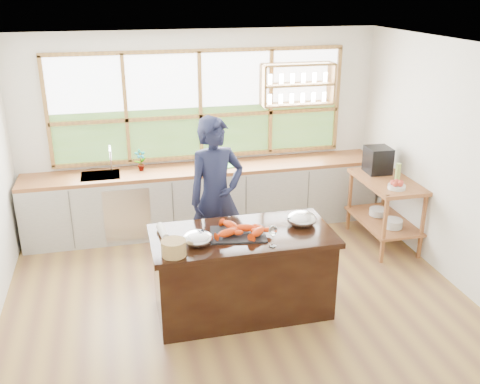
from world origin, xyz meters
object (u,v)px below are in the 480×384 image
object	(u,v)px
island	(242,272)
espresso_machine	(378,160)
wicker_basket	(174,248)
cook	(216,197)

from	to	relation	value
island	espresso_machine	size ratio (longest dim) A/B	5.35
espresso_machine	wicker_basket	world-z (taller)	espresso_machine
island	cook	distance (m)	1.04
island	espresso_machine	xyz separation A→B (m)	(2.19, 1.40, 0.62)
cook	espresso_machine	bearing A→B (deg)	-3.16
espresso_machine	wicker_basket	bearing A→B (deg)	-147.22
cook	espresso_machine	size ratio (longest dim) A/B	5.49
island	cook	size ratio (longest dim) A/B	0.98
island	wicker_basket	bearing A→B (deg)	-157.61
espresso_machine	wicker_basket	distance (m)	3.38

